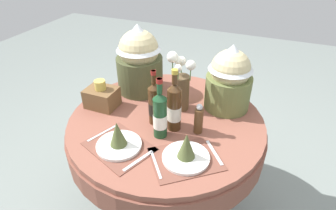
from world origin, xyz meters
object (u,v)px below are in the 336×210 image
(flower_vase, at_px, (181,84))
(gift_tub_back_left, at_px, (139,57))
(wine_bottle_right, at_px, (154,103))
(dining_table, at_px, (166,135))
(wine_bottle_left, at_px, (160,115))
(place_setting_right, at_px, (186,152))
(woven_basket_side_left, at_px, (102,97))
(pepper_mill, at_px, (199,120))
(gift_tub_back_right, at_px, (230,76))
(place_setting_left, at_px, (118,140))
(wine_bottle_centre, at_px, (174,107))

(flower_vase, xyz_separation_m, gift_tub_back_left, (-0.34, 0.12, 0.08))
(wine_bottle_right, bearing_deg, dining_table, 49.34)
(dining_table, relative_size, wine_bottle_left, 3.39)
(place_setting_right, bearing_deg, gift_tub_back_left, 134.20)
(place_setting_right, distance_m, woven_basket_side_left, 0.71)
(wine_bottle_left, bearing_deg, dining_table, 101.04)
(place_setting_right, height_order, wine_bottle_left, wine_bottle_left)
(pepper_mill, bearing_deg, gift_tub_back_left, 149.08)
(gift_tub_back_left, bearing_deg, gift_tub_back_right, 1.06)
(wine_bottle_left, relative_size, gift_tub_back_left, 0.75)
(dining_table, height_order, place_setting_right, place_setting_right)
(flower_vase, xyz_separation_m, wine_bottle_left, (-0.01, -0.30, -0.03))
(place_setting_left, distance_m, flower_vase, 0.52)
(pepper_mill, bearing_deg, wine_bottle_left, -150.15)
(wine_bottle_left, relative_size, gift_tub_back_right, 0.85)
(wine_bottle_right, height_order, gift_tub_back_left, gift_tub_back_left)
(wine_bottle_right, bearing_deg, pepper_mill, 1.34)
(place_setting_left, height_order, pepper_mill, pepper_mill)
(dining_table, bearing_deg, place_setting_left, -111.66)
(place_setting_right, bearing_deg, wine_bottle_centre, 124.53)
(flower_vase, height_order, wine_bottle_centre, same)
(place_setting_right, bearing_deg, woven_basket_side_left, 158.62)
(wine_bottle_centre, distance_m, wine_bottle_right, 0.13)
(dining_table, distance_m, wine_bottle_left, 0.31)
(place_setting_left, bearing_deg, wine_bottle_left, 47.08)
(dining_table, bearing_deg, gift_tub_back_right, 41.66)
(woven_basket_side_left, bearing_deg, flower_vase, 19.97)
(wine_bottle_centre, xyz_separation_m, woven_basket_side_left, (-0.51, 0.04, -0.08))
(wine_bottle_centre, xyz_separation_m, wine_bottle_right, (-0.13, 0.01, -0.01))
(place_setting_right, bearing_deg, wine_bottle_left, 147.04)
(place_setting_left, bearing_deg, wine_bottle_centre, 51.57)
(place_setting_right, distance_m, wine_bottle_left, 0.25)
(place_setting_left, xyz_separation_m, flower_vase, (0.17, 0.48, 0.12))
(dining_table, height_order, gift_tub_back_left, gift_tub_back_left)
(place_setting_left, relative_size, gift_tub_back_left, 0.88)
(wine_bottle_left, height_order, gift_tub_back_right, gift_tub_back_right)
(flower_vase, relative_size, gift_tub_back_right, 0.89)
(wine_bottle_centre, height_order, wine_bottle_right, wine_bottle_centre)
(gift_tub_back_left, bearing_deg, wine_bottle_left, -51.36)
(gift_tub_back_right, bearing_deg, wine_bottle_left, -122.60)
(place_setting_left, relative_size, place_setting_right, 0.96)
(place_setting_right, bearing_deg, pepper_mill, 92.47)
(woven_basket_side_left, bearing_deg, wine_bottle_left, -15.82)
(wine_bottle_centre, distance_m, woven_basket_side_left, 0.52)
(dining_table, relative_size, gift_tub_back_left, 2.56)
(wine_bottle_left, xyz_separation_m, woven_basket_side_left, (-0.46, 0.13, -0.07))
(dining_table, bearing_deg, gift_tub_back_left, 139.36)
(place_setting_left, distance_m, gift_tub_back_right, 0.76)
(pepper_mill, height_order, gift_tub_back_left, gift_tub_back_left)
(flower_vase, xyz_separation_m, pepper_mill, (0.18, -0.20, -0.09))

